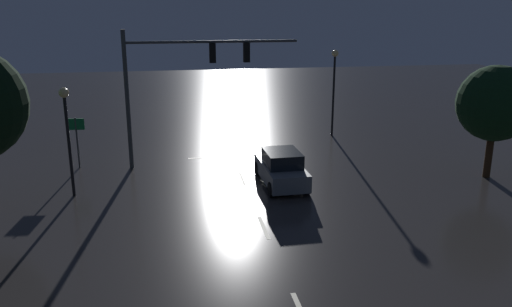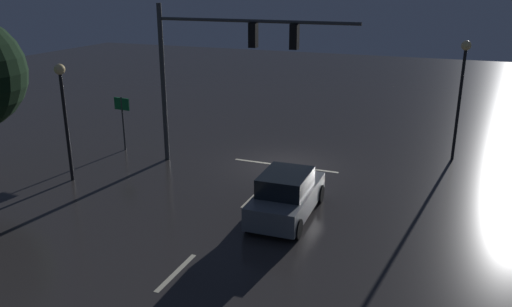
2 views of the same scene
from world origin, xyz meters
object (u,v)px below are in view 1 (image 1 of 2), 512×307
car_approaching (281,168)px  tree_left_far (495,104)px  street_lamp_left_kerb (334,77)px  street_lamp_right_kerb (67,121)px  route_sign (76,132)px  traffic_signal_assembly (181,71)px

car_approaching → tree_left_far: size_ratio=0.78×
car_approaching → street_lamp_left_kerb: 10.86m
car_approaching → street_lamp_right_kerb: street_lamp_right_kerb is taller
car_approaching → route_sign: route_sign is taller
street_lamp_left_kerb → route_sign: size_ratio=2.06×
car_approaching → tree_left_far: bearing=176.4°
route_sign → tree_left_far: (-20.48, 5.07, 1.80)m
traffic_signal_assembly → street_lamp_right_kerb: traffic_signal_assembly is taller
traffic_signal_assembly → tree_left_far: bearing=163.0°
route_sign → street_lamp_right_kerb: bearing=95.2°
traffic_signal_assembly → route_sign: size_ratio=3.31×
street_lamp_right_kerb → route_sign: bearing=-84.8°
car_approaching → street_lamp_right_kerb: 10.01m
street_lamp_left_kerb → route_sign: bearing=16.3°
traffic_signal_assembly → street_lamp_left_kerb: 11.11m
car_approaching → traffic_signal_assembly: bearing=-41.2°
tree_left_far → route_sign: bearing=-13.9°
tree_left_far → traffic_signal_assembly: bearing=-17.0°
traffic_signal_assembly → tree_left_far: (-14.91, 4.57, -1.31)m
route_sign → tree_left_far: size_ratio=0.48×
traffic_signal_assembly → street_lamp_left_kerb: bearing=-153.0°
street_lamp_right_kerb → route_sign: size_ratio=1.83×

